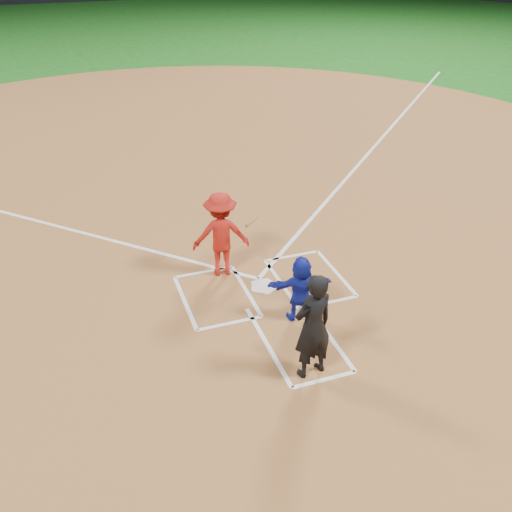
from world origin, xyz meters
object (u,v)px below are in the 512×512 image
object	(u,v)px
umpire	(313,326)
home_plate	(264,286)
catcher	(301,289)
batter_at_plate	(221,234)

from	to	relation	value
umpire	home_plate	bearing A→B (deg)	-104.64
catcher	home_plate	bearing A→B (deg)	-65.36
catcher	batter_at_plate	size ratio (longest dim) A/B	0.71
catcher	batter_at_plate	world-z (taller)	batter_at_plate
catcher	batter_at_plate	xyz separation A→B (m)	(-0.89, 1.95, 0.25)
home_plate	batter_at_plate	size ratio (longest dim) A/B	0.34
catcher	umpire	xyz separation A→B (m)	(-0.41, -1.40, 0.29)
umpire	batter_at_plate	distance (m)	3.39
home_plate	batter_at_plate	bearing A→B (deg)	-51.89
umpire	batter_at_plate	world-z (taller)	umpire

